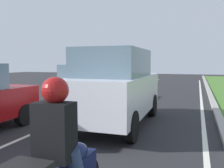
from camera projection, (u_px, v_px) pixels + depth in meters
The scene contains 7 objects.
ground_plane at pixel (126, 100), 12.43m from camera, with size 60.00×60.00×0.00m, color #262628.
lane_line_center at pixel (113, 99), 12.66m from camera, with size 0.12×32.00×0.01m, color silver.
lane_line_right_edge at pixel (202, 104), 11.25m from camera, with size 0.12×32.00×0.01m, color silver.
curb_right at pixel (213, 103), 11.08m from camera, with size 0.24×48.00×0.12m, color #9E9B93.
car_suv_ahead at pixel (115, 86), 7.41m from camera, with size 2.02×4.53×2.28m.
car_hatchback_far at pixel (81, 82), 13.01m from camera, with size 1.80×3.74×1.78m.
rider_person at pixel (56, 130), 2.55m from camera, with size 0.50×0.40×1.16m.
Camera 1 is at (3.39, 2.15, 1.88)m, focal length 39.47 mm.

